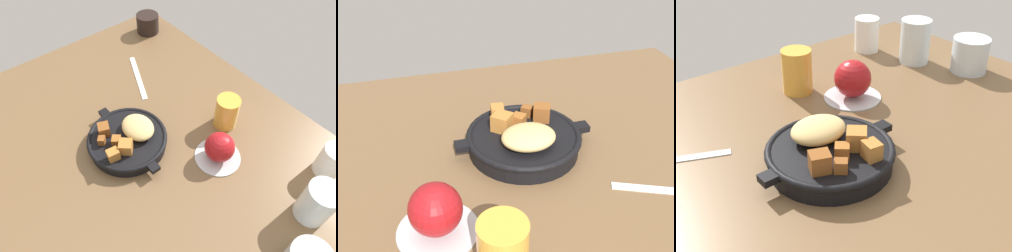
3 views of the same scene
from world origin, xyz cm
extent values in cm
cube|color=brown|center=(0.00, 0.00, -1.20)|extent=(110.16, 82.20, 2.40)
cylinder|color=black|center=(-4.23, -4.64, 1.68)|extent=(20.02, 20.02, 3.37)
torus|color=black|center=(-4.23, -4.64, 3.10)|extent=(20.82, 20.82, 1.20)
cube|color=black|center=(6.99, -4.64, 2.86)|extent=(2.64, 2.40, 1.20)
cube|color=black|center=(-15.45, -4.64, 2.86)|extent=(2.64, 2.40, 1.20)
ellipsoid|color=tan|center=(-3.98, -1.24, 5.03)|extent=(9.47, 7.73, 3.32)
cube|color=#935623|center=(-4.24, -7.71, 4.45)|extent=(3.13, 3.12, 2.17)
cube|color=brown|center=(-8.92, -8.39, 4.90)|extent=(3.89, 3.75, 3.05)
cube|color=#A86B2D|center=(-0.93, -10.71, 4.78)|extent=(2.79, 3.16, 2.83)
cube|color=brown|center=(-6.73, -10.50, 4.38)|extent=(2.64, 2.61, 2.02)
cube|color=#A86B2D|center=(-0.86, -7.11, 4.97)|extent=(4.50, 4.50, 3.20)
cylinder|color=#B7BABF|center=(13.51, 11.06, 0.30)|extent=(11.85, 11.85, 0.60)
sphere|color=maroon|center=(13.51, 11.06, 4.41)|extent=(7.62, 7.62, 7.62)
cylinder|color=silver|center=(37.27, 16.35, 5.19)|extent=(7.15, 7.15, 10.37)
cylinder|color=white|center=(33.15, 29.04, 4.22)|extent=(6.11, 6.11, 8.45)
cylinder|color=gold|center=(6.53, 20.73, 4.61)|extent=(6.36, 6.36, 9.22)
cylinder|color=silver|center=(43.08, 4.63, 3.95)|extent=(8.38, 8.38, 7.91)
camera|label=1|loc=(39.03, -26.11, 64.96)|focal=32.13mm
camera|label=2|loc=(14.98, 52.47, 44.29)|focal=43.34mm
camera|label=3|loc=(-38.91, -51.10, 42.83)|focal=47.45mm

